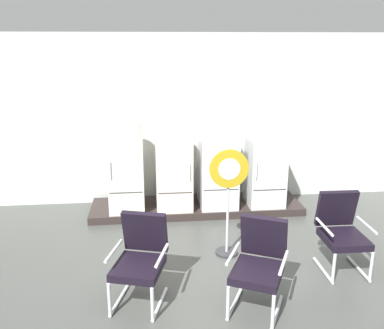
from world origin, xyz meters
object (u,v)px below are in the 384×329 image
refrigerator_3 (266,162)px  sign_stand (228,200)px  armchair_center (259,261)px  refrigerator_1 (174,164)px  armchair_left (141,256)px  refrigerator_0 (126,162)px  refrigerator_2 (218,159)px  armchair_right (341,229)px

refrigerator_3 → sign_stand: bearing=-121.7°
refrigerator_3 → armchair_center: refrigerator_3 is taller
refrigerator_1 → armchair_left: 2.58m
refrigerator_0 → sign_stand: size_ratio=1.03×
refrigerator_3 → armchair_left: bearing=-130.7°
refrigerator_0 → armchair_left: 2.53m
refrigerator_2 → refrigerator_3: (0.83, -0.02, -0.06)m
refrigerator_2 → sign_stand: size_ratio=1.02×
armchair_left → armchair_center: same height
refrigerator_1 → armchair_left: size_ratio=1.45×
refrigerator_2 → armchair_center: refrigerator_2 is taller
refrigerator_1 → armchair_center: (0.77, -2.75, -0.36)m
refrigerator_0 → sign_stand: 2.11m
armchair_left → refrigerator_3: bearing=49.3°
armchair_center → sign_stand: bearing=96.0°
refrigerator_2 → armchair_center: (0.01, -2.76, -0.41)m
refrigerator_0 → refrigerator_1: bearing=1.0°
armchair_right → sign_stand: (-1.40, 0.51, 0.27)m
refrigerator_3 → refrigerator_2: bearing=178.7°
armchair_right → sign_stand: sign_stand is taller
armchair_center → armchair_right: bearing=28.9°
armchair_left → sign_stand: (1.19, 0.95, 0.27)m
sign_stand → refrigerator_3: bearing=58.3°
armchair_center → sign_stand: sign_stand is taller
refrigerator_0 → refrigerator_3: refrigerator_0 is taller
refrigerator_2 → refrigerator_3: refrigerator_2 is taller
armchair_left → refrigerator_0: bearing=95.8°
refrigerator_2 → armchair_right: bearing=-58.1°
refrigerator_3 → armchair_right: (0.45, -2.04, -0.35)m
refrigerator_2 → refrigerator_1: bearing=-179.2°
refrigerator_1 → refrigerator_3: refrigerator_1 is taller
refrigerator_2 → refrigerator_3: bearing=-1.3°
refrigerator_2 → refrigerator_0: bearing=-179.1°
refrigerator_0 → refrigerator_3: 2.39m
sign_stand → armchair_center: bearing=-84.0°
refrigerator_3 → armchair_left: 3.30m
refrigerator_1 → refrigerator_3: size_ratio=1.01×
refrigerator_3 → armchair_right: size_ratio=1.43×
refrigerator_2 → armchair_right: (1.28, -2.06, -0.41)m
refrigerator_0 → sign_stand: refrigerator_0 is taller
refrigerator_1 → armchair_center: 2.88m
refrigerator_0 → refrigerator_1: 0.80m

